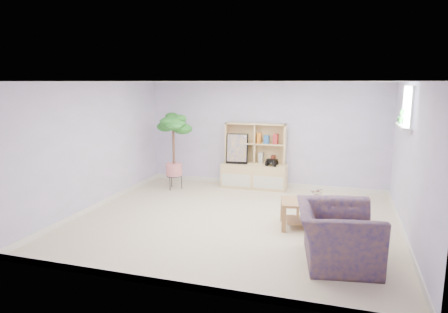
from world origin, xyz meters
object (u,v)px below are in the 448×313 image
(coffee_table, at_px, (314,214))
(armchair, at_px, (337,231))
(floor_tree, at_px, (174,152))
(storage_unit, at_px, (254,156))

(coffee_table, xyz_separation_m, armchair, (0.39, -1.24, 0.21))
(coffee_table, relative_size, floor_tree, 0.64)
(storage_unit, distance_m, armchair, 3.95)
(storage_unit, height_order, coffee_table, storage_unit)
(floor_tree, bearing_deg, coffee_table, -25.89)
(storage_unit, height_order, floor_tree, floor_tree)
(coffee_table, xyz_separation_m, floor_tree, (-3.23, 1.57, 0.64))
(armchair, bearing_deg, storage_unit, 19.50)
(coffee_table, distance_m, armchair, 1.32)
(coffee_table, height_order, armchair, armchair)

